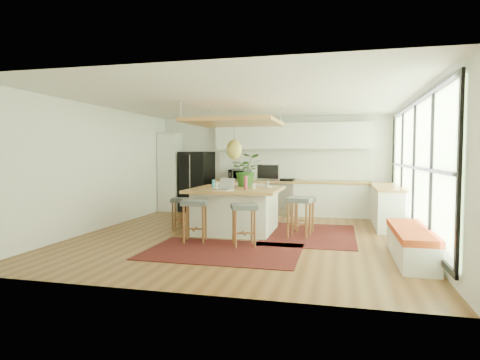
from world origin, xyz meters
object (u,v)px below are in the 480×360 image
(fridge, at_px, (197,180))
(stool_right_front, at_px, (299,220))
(stool_near_left, at_px, (195,223))
(stool_near_right, at_px, (244,226))
(laptop, at_px, (223,184))
(stool_right_back, at_px, (304,215))
(island_plant, at_px, (247,174))
(monitor, at_px, (268,175))
(microwave, at_px, (240,174))
(stool_left_side, at_px, (181,213))
(island, at_px, (237,210))

(fridge, bearing_deg, stool_right_front, -31.56)
(stool_near_left, height_order, stool_near_right, stool_near_left)
(stool_right_front, distance_m, laptop, 1.66)
(stool_right_back, distance_m, island_plant, 1.55)
(stool_right_back, xyz_separation_m, laptop, (-1.54, -0.89, 0.70))
(stool_near_left, xyz_separation_m, laptop, (0.36, 0.68, 0.70))
(fridge, bearing_deg, stool_near_right, -48.08)
(stool_right_back, relative_size, island_plant, 1.01)
(stool_near_right, height_order, island_plant, island_plant)
(monitor, distance_m, microwave, 2.58)
(monitor, height_order, island_plant, island_plant)
(stool_near_right, xyz_separation_m, stool_left_side, (-1.72, 1.29, 0.00))
(stool_near_right, height_order, laptop, laptop)
(stool_near_left, relative_size, stool_right_back, 1.07)
(fridge, distance_m, stool_near_right, 4.74)
(island, bearing_deg, fridge, 124.46)
(stool_right_back, xyz_separation_m, island_plant, (-1.29, 0.13, 0.86))
(island, relative_size, island_plant, 2.53)
(stool_near_right, distance_m, stool_left_side, 2.15)
(island, height_order, stool_near_right, island)
(island, bearing_deg, stool_right_front, -13.96)
(stool_near_right, height_order, microwave, microwave)
(stool_left_side, bearing_deg, stool_near_right, -36.94)
(microwave, bearing_deg, island_plant, -53.62)
(stool_right_back, distance_m, monitor, 1.16)
(island, xyz_separation_m, stool_right_back, (1.40, 0.36, -0.11))
(island, distance_m, microwave, 2.84)
(fridge, bearing_deg, stool_near_left, -58.82)
(stool_right_back, relative_size, microwave, 1.34)
(stool_near_left, bearing_deg, island, 67.60)
(stool_right_front, xyz_separation_m, stool_left_side, (-2.61, 0.29, 0.00))
(island, xyz_separation_m, stool_left_side, (-1.25, -0.05, -0.11))
(stool_right_back, height_order, microwave, microwave)
(stool_near_right, relative_size, stool_left_side, 1.10)
(island, distance_m, stool_near_left, 1.32)
(fridge, xyz_separation_m, island_plant, (1.99, -2.25, 0.29))
(stool_right_front, height_order, stool_left_side, stool_right_front)
(stool_right_front, relative_size, microwave, 1.45)
(microwave, relative_size, island_plant, 0.75)
(stool_left_side, distance_m, monitor, 2.08)
(fridge, bearing_deg, monitor, -31.05)
(stool_right_front, distance_m, monitor, 1.36)
(laptop, relative_size, island_plant, 0.50)
(fridge, xyz_separation_m, island, (1.88, -2.73, -0.46))
(monitor, bearing_deg, fridge, 152.90)
(stool_near_left, xyz_separation_m, stool_right_back, (1.90, 1.57, 0.00))
(stool_right_front, distance_m, stool_right_back, 0.70)
(microwave, distance_m, island_plant, 2.33)
(stool_near_right, bearing_deg, island_plant, 101.19)
(stool_right_front, bearing_deg, laptop, -172.60)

